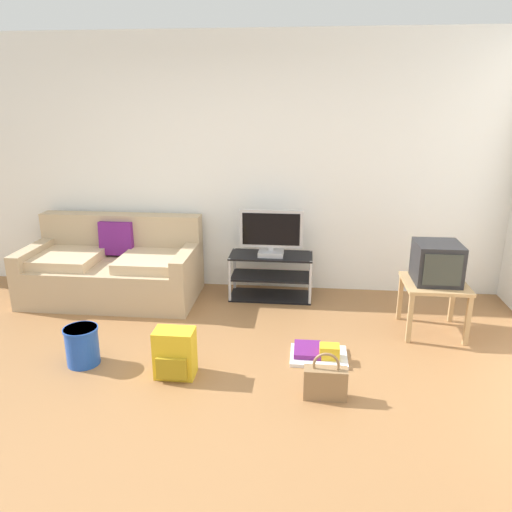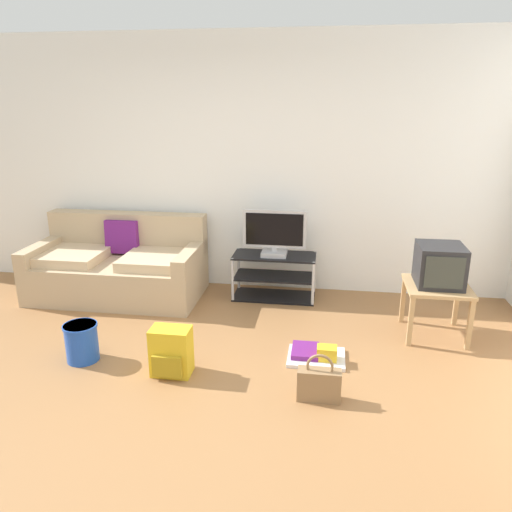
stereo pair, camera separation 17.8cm
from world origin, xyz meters
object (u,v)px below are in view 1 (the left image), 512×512
at_px(floor_tray, 318,353).
at_px(flat_tv, 271,233).
at_px(backpack, 175,354).
at_px(crt_tv, 437,263).
at_px(cleaning_bucket, 82,345).
at_px(tv_stand, 271,276).
at_px(couch, 114,269).
at_px(handbag, 325,382).
at_px(side_table, 434,290).

bearing_deg(floor_tray, flat_tv, 111.20).
bearing_deg(flat_tv, backpack, -110.40).
xyz_separation_m(crt_tv, cleaning_bucket, (-2.90, -0.90, -0.49)).
distance_m(tv_stand, flat_tv, 0.48).
bearing_deg(couch, tv_stand, 4.99).
relative_size(flat_tv, floor_tray, 1.40).
distance_m(couch, tv_stand, 1.67).
xyz_separation_m(couch, backpack, (1.06, -1.51, -0.13)).
distance_m(backpack, handbag, 1.15).
bearing_deg(flat_tv, cleaning_bucket, -132.16).
relative_size(tv_stand, backpack, 2.27).
distance_m(couch, crt_tv, 3.23).
relative_size(flat_tv, backpack, 1.71).
distance_m(side_table, cleaning_bucket, 3.04).
bearing_deg(handbag, flat_tv, 106.07).
bearing_deg(flat_tv, tv_stand, 90.00).
height_order(flat_tv, side_table, flat_tv).
bearing_deg(floor_tray, tv_stand, 110.86).
relative_size(side_table, crt_tv, 1.32).
height_order(tv_stand, flat_tv, flat_tv).
height_order(side_table, handbag, side_table).
bearing_deg(handbag, side_table, 49.73).
height_order(couch, floor_tray, couch).
bearing_deg(couch, backpack, -55.06).
height_order(side_table, crt_tv, crt_tv).
height_order(handbag, floor_tray, handbag).
bearing_deg(cleaning_bucket, flat_tv, 47.84).
distance_m(side_table, backpack, 2.35).
height_order(flat_tv, floor_tray, flat_tv).
relative_size(flat_tv, handbag, 1.82).
distance_m(tv_stand, backpack, 1.76).
height_order(cleaning_bucket, floor_tray, cleaning_bucket).
relative_size(backpack, handbag, 1.06).
height_order(crt_tv, cleaning_bucket, crt_tv).
height_order(backpack, cleaning_bucket, backpack).
bearing_deg(backpack, floor_tray, 3.56).
xyz_separation_m(cleaning_bucket, floor_tray, (1.87, 0.28, -0.13)).
xyz_separation_m(couch, tv_stand, (1.66, 0.15, -0.07)).
xyz_separation_m(couch, cleaning_bucket, (0.27, -1.41, -0.14)).
height_order(side_table, cleaning_bucket, side_table).
bearing_deg(backpack, cleaning_bucket, 157.04).
relative_size(couch, tv_stand, 2.05).
distance_m(cleaning_bucket, floor_tray, 1.90).
height_order(flat_tv, backpack, flat_tv).
bearing_deg(floor_tray, backpack, -160.67).
height_order(tv_stand, backpack, tv_stand).
relative_size(side_table, floor_tray, 1.17).
bearing_deg(crt_tv, tv_stand, 156.53).
relative_size(couch, crt_tv, 4.32).
distance_m(flat_tv, side_table, 1.67).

